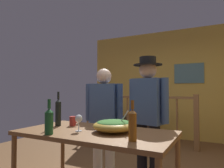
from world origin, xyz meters
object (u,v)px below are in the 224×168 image
(tv_console, at_px, (140,127))
(mug_red, at_px, (73,121))
(wine_bottle_amber, at_px, (132,124))
(wine_bottle_dark, at_px, (58,112))
(person_standing_right, at_px, (148,110))
(salad_bowl, at_px, (114,125))
(stair_railing, at_px, (152,115))
(framed_picture, at_px, (189,73))
(wine_bottle_green, at_px, (49,121))
(flat_screen_tv, at_px, (139,108))
(person_standing_left, at_px, (104,114))
(serving_table, at_px, (95,138))
(wine_glass, at_px, (79,119))

(tv_console, distance_m, mug_red, 3.22)
(wine_bottle_amber, height_order, wine_bottle_dark, wine_bottle_dark)
(mug_red, relative_size, person_standing_right, 0.07)
(person_standing_right, bearing_deg, wine_bottle_dark, 51.18)
(salad_bowl, bearing_deg, person_standing_right, 78.74)
(stair_railing, bearing_deg, wine_bottle_amber, -76.54)
(framed_picture, bearing_deg, wine_bottle_green, -100.95)
(flat_screen_tv, xyz_separation_m, salad_bowl, (0.90, -3.20, 0.12))
(flat_screen_tv, height_order, wine_bottle_dark, wine_bottle_dark)
(stair_railing, relative_size, salad_bowl, 6.64)
(framed_picture, distance_m, person_standing_left, 3.04)
(person_standing_left, bearing_deg, flat_screen_tv, -93.39)
(stair_railing, bearing_deg, person_standing_right, -74.95)
(salad_bowl, distance_m, wine_bottle_dark, 0.72)
(flat_screen_tv, height_order, person_standing_left, person_standing_left)
(tv_console, distance_m, wine_bottle_amber, 3.75)
(salad_bowl, relative_size, person_standing_left, 0.27)
(tv_console, xyz_separation_m, flat_screen_tv, (0.00, -0.03, 0.48))
(flat_screen_tv, height_order, wine_bottle_amber, wine_bottle_amber)
(wine_bottle_dark, bearing_deg, stair_railing, 83.24)
(serving_table, bearing_deg, flat_screen_tv, 102.42)
(stair_railing, relative_size, wine_glass, 16.54)
(stair_railing, relative_size, wine_bottle_dark, 6.97)
(salad_bowl, bearing_deg, stair_railing, 98.51)
(framed_picture, bearing_deg, mug_red, -103.89)
(stair_railing, height_order, mug_red, stair_railing)
(framed_picture, relative_size, wine_bottle_amber, 2.10)
(wine_glass, bearing_deg, tv_console, 99.75)
(serving_table, distance_m, person_standing_right, 0.83)
(wine_bottle_dark, bearing_deg, wine_glass, -19.21)
(mug_red, xyz_separation_m, person_standing_right, (0.71, 0.59, 0.10))
(salad_bowl, relative_size, wine_glass, 2.49)
(framed_picture, bearing_deg, wine_bottle_amber, -89.68)
(wine_bottle_green, xyz_separation_m, person_standing_right, (0.61, 1.06, 0.03))
(serving_table, xyz_separation_m, wine_bottle_amber, (0.48, -0.20, 0.21))
(serving_table, bearing_deg, tv_console, 102.30)
(flat_screen_tv, height_order, person_standing_right, person_standing_right)
(serving_table, bearing_deg, wine_glass, -146.69)
(tv_console, xyz_separation_m, salad_bowl, (0.90, -3.23, 0.61))
(serving_table, bearing_deg, stair_railing, 94.53)
(flat_screen_tv, bearing_deg, framed_picture, 15.23)
(tv_console, bearing_deg, framed_picture, 13.84)
(stair_railing, height_order, tv_console, stair_railing)
(wine_bottle_green, bearing_deg, salad_bowl, 38.89)
(wine_bottle_green, bearing_deg, wine_glass, 57.06)
(mug_red, bearing_deg, serving_table, -19.32)
(mug_red, bearing_deg, framed_picture, 76.11)
(flat_screen_tv, bearing_deg, serving_table, -77.58)
(wine_bottle_amber, xyz_separation_m, person_standing_left, (-0.80, 0.93, -0.06))
(wine_bottle_amber, height_order, person_standing_right, person_standing_right)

